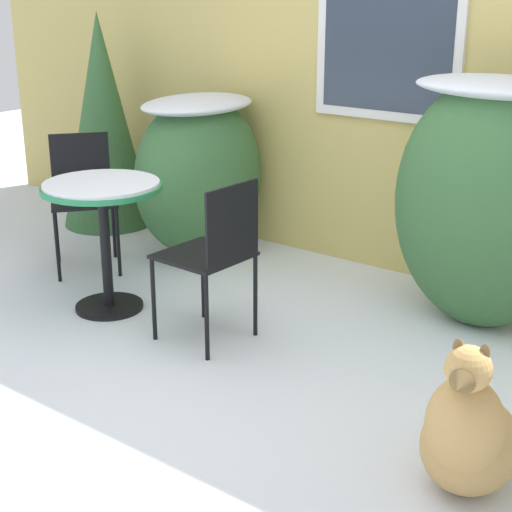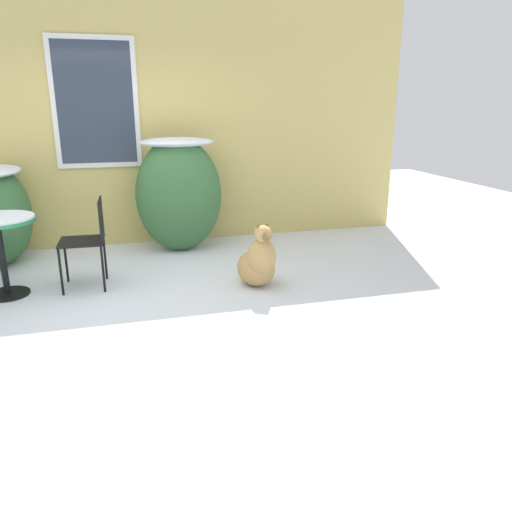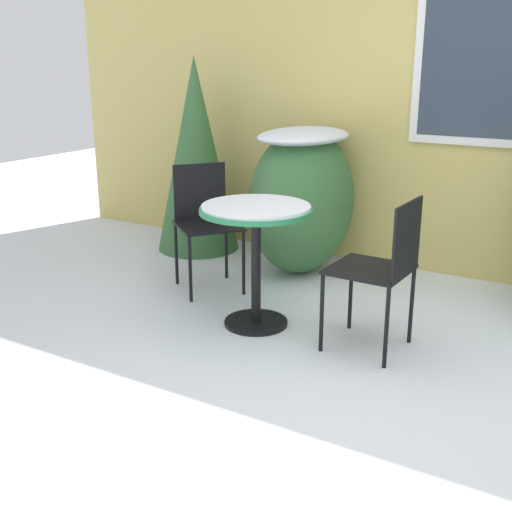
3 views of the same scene
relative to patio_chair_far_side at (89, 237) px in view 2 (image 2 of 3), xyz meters
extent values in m
plane|color=silver|center=(0.27, -0.58, -0.52)|extent=(16.00, 16.00, 0.00)
cube|color=tan|center=(0.27, 1.62, 1.06)|extent=(8.00, 0.06, 3.17)
cube|color=silver|center=(0.13, 1.57, 1.29)|extent=(1.03, 0.04, 1.56)
cube|color=#2D3847|center=(0.13, 1.56, 1.29)|extent=(0.91, 0.01, 1.44)
ellipsoid|color=#386638|center=(1.05, 1.09, 0.19)|extent=(1.06, 0.64, 1.42)
ellipsoid|color=silver|center=(1.05, 1.09, 0.84)|extent=(0.90, 0.55, 0.12)
cylinder|color=black|center=(-0.81, -0.04, -0.51)|extent=(0.41, 0.41, 0.03)
cylinder|color=black|center=(-0.81, -0.04, -0.14)|extent=(0.06, 0.06, 0.71)
cube|color=black|center=(-0.07, 0.00, -0.04)|extent=(0.45, 0.45, 0.02)
cube|color=black|center=(0.13, 0.00, 0.18)|extent=(0.03, 0.40, 0.41)
cylinder|color=black|center=(-0.26, 0.21, -0.28)|extent=(0.02, 0.02, 0.48)
cylinder|color=black|center=(-0.28, -0.19, -0.28)|extent=(0.02, 0.02, 0.48)
cylinder|color=black|center=(0.13, 0.19, -0.28)|extent=(0.02, 0.02, 0.48)
cylinder|color=black|center=(0.12, -0.20, -0.28)|extent=(0.02, 0.02, 0.48)
ellipsoid|color=tan|center=(1.63, -0.40, -0.34)|extent=(0.45, 0.52, 0.36)
ellipsoid|color=tan|center=(1.66, -0.54, -0.19)|extent=(0.33, 0.30, 0.40)
sphere|color=tan|center=(1.66, -0.57, 0.06)|extent=(0.17, 0.17, 0.17)
cone|color=brown|center=(1.68, -0.68, 0.05)|extent=(0.10, 0.08, 0.09)
ellipsoid|color=brown|center=(1.61, -0.56, 0.13)|extent=(0.04, 0.03, 0.08)
ellipsoid|color=brown|center=(1.70, -0.55, 0.13)|extent=(0.04, 0.03, 0.08)
ellipsoid|color=tan|center=(1.60, -0.19, -0.44)|extent=(0.11, 0.23, 0.07)
camera|label=1|loc=(2.56, -2.99, 1.36)|focal=55.00mm
camera|label=2|loc=(0.34, -5.11, 1.30)|focal=35.00mm
camera|label=3|loc=(1.15, -3.33, 1.13)|focal=45.00mm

